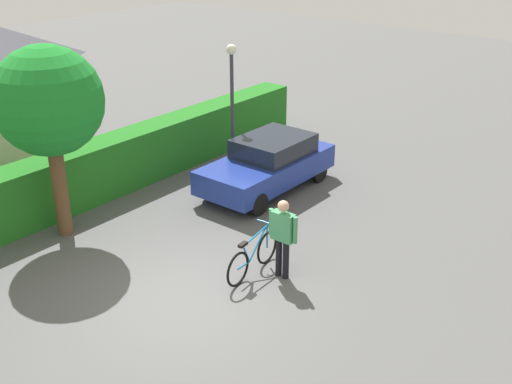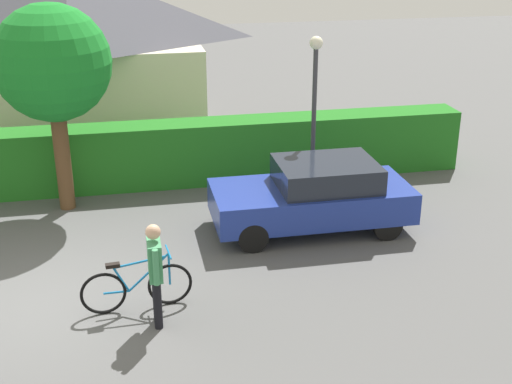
% 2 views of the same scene
% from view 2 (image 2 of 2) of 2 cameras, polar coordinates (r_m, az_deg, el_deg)
% --- Properties ---
extents(ground_plane, '(60.00, 60.00, 0.00)m').
position_cam_2_polar(ground_plane, '(11.86, -17.61, -8.80)').
color(ground_plane, '#515151').
extents(hedge_row, '(19.19, 0.90, 1.45)m').
position_cam_2_polar(hedge_row, '(16.11, -16.37, 2.47)').
color(hedge_row, '#206C1D').
rests_on(hedge_row, ground).
extents(house_distant, '(7.14, 4.47, 4.68)m').
position_cam_2_polar(house_distant, '(20.06, -14.86, 11.32)').
color(house_distant, beige).
rests_on(house_distant, ground).
extents(parked_car_near, '(3.92, 1.74, 1.40)m').
position_cam_2_polar(parked_car_near, '(13.64, 4.89, -0.24)').
color(parked_car_near, navy).
rests_on(parked_car_near, ground).
extents(bicycle, '(1.78, 0.50, 0.96)m').
position_cam_2_polar(bicycle, '(11.14, -9.85, -7.78)').
color(bicycle, black).
rests_on(bicycle, ground).
extents(person_rider, '(0.23, 0.68, 1.69)m').
position_cam_2_polar(person_rider, '(10.39, -8.38, -6.21)').
color(person_rider, black).
rests_on(person_rider, ground).
extents(street_lamp, '(0.28, 0.28, 3.58)m').
position_cam_2_polar(street_lamp, '(14.66, 4.89, 8.12)').
color(street_lamp, '#38383D').
rests_on(street_lamp, ground).
extents(tree_kerbside, '(2.37, 2.37, 4.32)m').
position_cam_2_polar(tree_kerbside, '(14.49, -16.57, 10.11)').
color(tree_kerbside, brown).
rests_on(tree_kerbside, ground).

